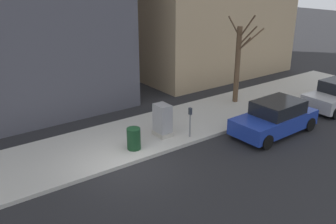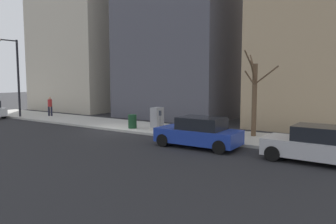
{
  "view_description": "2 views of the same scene",
  "coord_description": "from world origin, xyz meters",
  "px_view_note": "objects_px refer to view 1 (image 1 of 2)",
  "views": [
    {
      "loc": [
        -10.99,
        6.15,
        7.01
      ],
      "look_at": [
        0.82,
        -2.54,
        1.41
      ],
      "focal_mm": 40.0,
      "sensor_mm": 36.0,
      "label": 1
    },
    {
      "loc": [
        -15.44,
        -14.85,
        3.45
      ],
      "look_at": [
        1.36,
        -3.41,
        1.34
      ],
      "focal_mm": 35.0,
      "sensor_mm": 36.0,
      "label": 2
    }
  ],
  "objects_px": {
    "trash_bin": "(134,139)",
    "bare_tree": "(238,61)",
    "parking_meter": "(190,119)",
    "utility_box": "(162,120)",
    "parked_car_blue": "(275,118)"
  },
  "relations": [
    {
      "from": "trash_bin",
      "to": "bare_tree",
      "type": "bearing_deg",
      "value": -77.73
    },
    {
      "from": "parking_meter",
      "to": "utility_box",
      "type": "bearing_deg",
      "value": 45.09
    },
    {
      "from": "utility_box",
      "to": "bare_tree",
      "type": "relative_size",
      "value": 0.3
    },
    {
      "from": "parking_meter",
      "to": "utility_box",
      "type": "height_order",
      "value": "utility_box"
    },
    {
      "from": "utility_box",
      "to": "trash_bin",
      "type": "height_order",
      "value": "utility_box"
    },
    {
      "from": "parked_car_blue",
      "to": "utility_box",
      "type": "xyz_separation_m",
      "value": [
        2.54,
        4.44,
        0.11
      ]
    },
    {
      "from": "parked_car_blue",
      "to": "utility_box",
      "type": "bearing_deg",
      "value": 58.87
    },
    {
      "from": "parked_car_blue",
      "to": "parking_meter",
      "type": "xyz_separation_m",
      "value": [
        1.69,
        3.59,
        0.24
      ]
    },
    {
      "from": "parking_meter",
      "to": "bare_tree",
      "type": "height_order",
      "value": "bare_tree"
    },
    {
      "from": "parked_car_blue",
      "to": "utility_box",
      "type": "height_order",
      "value": "utility_box"
    },
    {
      "from": "bare_tree",
      "to": "trash_bin",
      "type": "xyz_separation_m",
      "value": [
        -1.66,
        7.61,
        -1.82
      ]
    },
    {
      "from": "utility_box",
      "to": "parking_meter",
      "type": "bearing_deg",
      "value": -134.91
    },
    {
      "from": "parking_meter",
      "to": "trash_bin",
      "type": "relative_size",
      "value": 1.5
    },
    {
      "from": "parked_car_blue",
      "to": "bare_tree",
      "type": "xyz_separation_m",
      "value": [
        3.79,
        -1.45,
        1.68
      ]
    },
    {
      "from": "parked_car_blue",
      "to": "bare_tree",
      "type": "distance_m",
      "value": 4.4
    }
  ]
}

